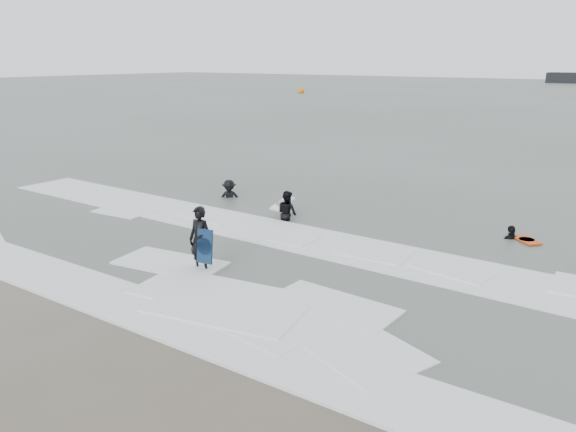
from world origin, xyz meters
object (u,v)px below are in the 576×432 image
Objects in this scene: surfer_centre at (201,272)px; surfer_wading at (287,221)px; surfer_breaker at (229,199)px; buoy at (301,91)px; surfer_right_near at (511,240)px.

surfer_centre is 1.13× the size of surfer_wading.
surfer_breaker is (-4.95, 6.92, 0.00)m from surfer_centre.
surfer_right_near is at bearing -51.03° from buoy.
surfer_wading is 7.78m from surfer_right_near.
surfer_centre is at bearing 8.62° from surfer_right_near.
buoy reaches higher than surfer_right_near.
surfer_wading is 1.03× the size of buoy.
surfer_right_near is at bearing 46.91° from surfer_centre.
surfer_wading is 1.03× the size of surfer_right_near.
surfer_breaker is at bearing -37.18° from surfer_right_near.
surfer_breaker is 11.41m from surfer_right_near.
surfer_wading is at bearing 95.32° from surfer_centre.
surfer_wading is at bearing -53.70° from surfer_breaker.
surfer_wading is 1.01× the size of surfer_breaker.
surfer_right_near is 78.57m from buoy.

